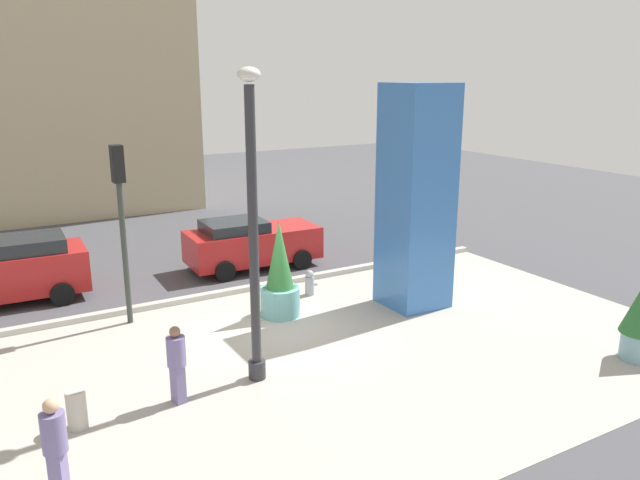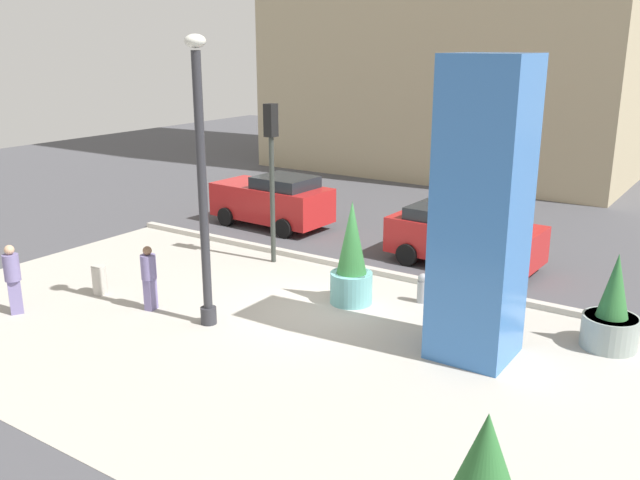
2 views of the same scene
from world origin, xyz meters
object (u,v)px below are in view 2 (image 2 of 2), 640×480
(art_pillar_blue, at_px, (482,213))
(car_intersection, at_px, (462,237))
(potted_plant_curbside, at_px, (352,261))
(traffic_light_corner, at_px, (272,157))
(pedestrian_by_curb, at_px, (13,276))
(pedestrian_crossing, at_px, (149,275))
(lamp_post, at_px, (203,191))
(potted_plant_near_left, at_px, (484,480))
(potted_plant_by_pillar, at_px, (612,315))
(concrete_bollard, at_px, (100,280))
(car_curb_west, at_px, (273,200))
(fire_hydrant, at_px, (423,288))

(art_pillar_blue, relative_size, car_intersection, 1.38)
(potted_plant_curbside, height_order, traffic_light_corner, traffic_light_corner)
(pedestrian_by_curb, distance_m, pedestrian_crossing, 3.11)
(pedestrian_crossing, bearing_deg, art_pillar_blue, 15.37)
(traffic_light_corner, height_order, pedestrian_by_curb, traffic_light_corner)
(lamp_post, relative_size, potted_plant_near_left, 3.22)
(potted_plant_by_pillar, bearing_deg, pedestrian_crossing, -157.81)
(potted_plant_curbside, bearing_deg, potted_plant_near_left, -47.83)
(concrete_bollard, bearing_deg, car_curb_west, 93.17)
(art_pillar_blue, bearing_deg, lamp_post, -161.43)
(car_intersection, bearing_deg, fire_hydrant, -83.72)
(potted_plant_by_pillar, xyz_separation_m, fire_hydrant, (-4.35, 0.15, -0.37))
(potted_plant_near_left, xyz_separation_m, fire_hydrant, (-4.31, 7.33, -0.67))
(lamp_post, height_order, concrete_bollard, lamp_post)
(traffic_light_corner, bearing_deg, potted_plant_near_left, -40.16)
(potted_plant_curbside, distance_m, traffic_light_corner, 4.34)
(traffic_light_corner, height_order, pedestrian_crossing, traffic_light_corner)
(car_intersection, bearing_deg, lamp_post, -113.29)
(concrete_bollard, distance_m, traffic_light_corner, 5.65)
(lamp_post, bearing_deg, car_intersection, 66.71)
(traffic_light_corner, bearing_deg, potted_plant_curbside, -22.89)
(potted_plant_by_pillar, relative_size, pedestrian_by_curb, 1.22)
(lamp_post, distance_m, potted_plant_near_left, 8.72)
(lamp_post, height_order, traffic_light_corner, lamp_post)
(concrete_bollard, bearing_deg, traffic_light_corner, 65.80)
(lamp_post, relative_size, potted_plant_curbside, 2.47)
(concrete_bollard, height_order, pedestrian_crossing, pedestrian_crossing)
(fire_hydrant, xyz_separation_m, traffic_light_corner, (-4.99, 0.51, 2.69))
(lamp_post, bearing_deg, potted_plant_by_pillar, 25.68)
(potted_plant_by_pillar, xyz_separation_m, concrete_bollard, (-11.37, -3.87, -0.36))
(potted_plant_by_pillar, distance_m, fire_hydrant, 4.36)
(pedestrian_by_curb, bearing_deg, potted_plant_by_pillar, 25.96)
(concrete_bollard, relative_size, car_intersection, 0.17)
(potted_plant_curbside, height_order, pedestrian_crossing, potted_plant_curbside)
(art_pillar_blue, bearing_deg, car_intersection, 115.01)
(concrete_bollard, xyz_separation_m, traffic_light_corner, (2.04, 4.53, 2.69))
(traffic_light_corner, distance_m, car_curb_west, 4.56)
(traffic_light_corner, bearing_deg, car_curb_west, 127.80)
(potted_plant_curbside, height_order, potted_plant_by_pillar, potted_plant_curbside)
(potted_plant_near_left, xyz_separation_m, traffic_light_corner, (-9.29, 7.84, 2.02))
(car_intersection, bearing_deg, potted_plant_near_left, -66.22)
(lamp_post, relative_size, potted_plant_by_pillar, 3.06)
(art_pillar_blue, height_order, car_curb_west, art_pillar_blue)
(potted_plant_near_left, bearing_deg, art_pillar_blue, 112.52)
(traffic_light_corner, bearing_deg, art_pillar_blue, -19.69)
(lamp_post, xyz_separation_m, fire_hydrant, (3.44, 3.89, -2.70))
(potted_plant_near_left, xyz_separation_m, pedestrian_crossing, (-9.47, 3.30, -0.17))
(fire_hydrant, relative_size, concrete_bollard, 1.00)
(traffic_light_corner, bearing_deg, fire_hydrant, -5.83)
(lamp_post, xyz_separation_m, traffic_light_corner, (-1.55, 4.40, -0.01))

